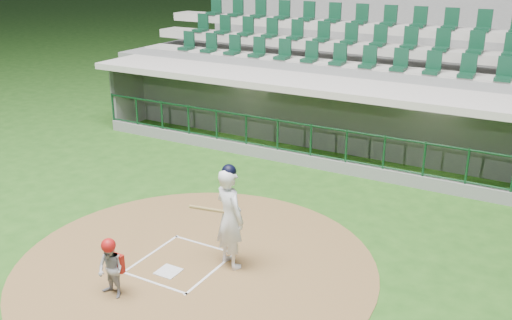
# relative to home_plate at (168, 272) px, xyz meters

# --- Properties ---
(ground) EXTENTS (120.00, 120.00, 0.00)m
(ground) POSITION_rel_home_plate_xyz_m (0.00, 0.70, -0.02)
(ground) COLOR #214E16
(ground) RESTS_ON ground
(dirt_circle) EXTENTS (7.20, 7.20, 0.01)m
(dirt_circle) POSITION_rel_home_plate_xyz_m (0.30, 0.50, -0.02)
(dirt_circle) COLOR brown
(dirt_circle) RESTS_ON ground
(home_plate) EXTENTS (0.43, 0.43, 0.02)m
(home_plate) POSITION_rel_home_plate_xyz_m (0.00, 0.00, 0.00)
(home_plate) COLOR silver
(home_plate) RESTS_ON dirt_circle
(batter_box_chalk) EXTENTS (1.55, 1.80, 0.01)m
(batter_box_chalk) POSITION_rel_home_plate_xyz_m (0.00, 0.40, -0.00)
(batter_box_chalk) COLOR white
(batter_box_chalk) RESTS_ON ground
(dugout_structure) EXTENTS (16.40, 3.70, 3.00)m
(dugout_structure) POSITION_rel_home_plate_xyz_m (0.12, 8.52, 0.94)
(dugout_structure) COLOR gray
(dugout_structure) RESTS_ON ground
(seating_deck) EXTENTS (17.00, 6.72, 5.15)m
(seating_deck) POSITION_rel_home_plate_xyz_m (0.00, 11.61, 1.40)
(seating_deck) COLOR slate
(seating_deck) RESTS_ON ground
(batter) EXTENTS (0.98, 1.02, 2.13)m
(batter) POSITION_rel_home_plate_xyz_m (0.89, 0.85, 1.04)
(batter) COLOR white
(batter) RESTS_ON dirt_circle
(catcher) EXTENTS (0.57, 0.47, 1.16)m
(catcher) POSITION_rel_home_plate_xyz_m (-0.37, -1.13, 0.56)
(catcher) COLOR #98999E
(catcher) RESTS_ON dirt_circle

